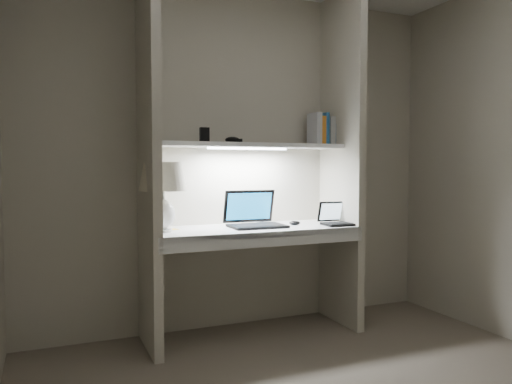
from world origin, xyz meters
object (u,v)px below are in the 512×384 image
table_lamp (163,185)px  speaker (261,214)px  book_row (325,130)px  laptop_netbook (339,219)px  laptop_main (254,218)px

table_lamp → speaker: 0.86m
book_row → laptop_netbook: bearing=-91.1°
laptop_main → laptop_netbook: (0.62, -0.15, -0.02)m
laptop_netbook → book_row: size_ratio=1.13×
speaker → book_row: size_ratio=0.57×
laptop_netbook → laptop_main: bearing=170.5°
laptop_netbook → book_row: 0.71m
laptop_netbook → speaker: laptop_netbook is taller
table_lamp → book_row: (1.29, 0.12, 0.40)m
laptop_netbook → book_row: (0.00, 0.22, 0.67)m
laptop_main → speaker: 0.23m
speaker → laptop_netbook: bearing=-51.8°
speaker → book_row: bearing=-30.4°
book_row → table_lamp: bearing=-174.7°
speaker → table_lamp: bearing=178.6°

